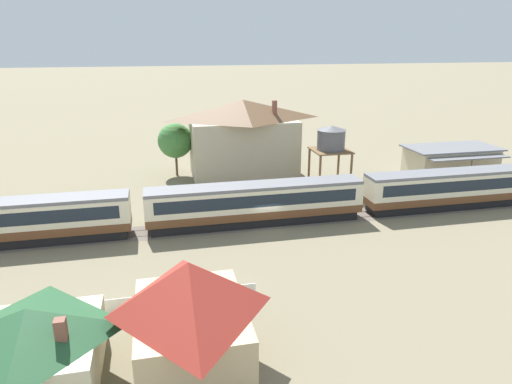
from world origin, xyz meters
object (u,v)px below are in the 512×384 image
at_px(water_tower, 331,140).
at_px(cottage_red_roof, 191,311).
at_px(station_house_brown_roof, 243,137).
at_px(cottage_dark_green_roof, 31,343).
at_px(yard_tree_0, 175,141).
at_px(station_building, 450,163).
at_px(passenger_train, 258,202).

bearing_deg(water_tower, cottage_red_roof, -124.05).
relative_size(station_house_brown_roof, cottage_dark_green_roof, 1.99).
bearing_deg(cottage_dark_green_roof, yard_tree_0, 75.85).
xyz_separation_m(station_building, station_house_brown_roof, (-26.33, 7.77, 3.07)).
distance_m(passenger_train, cottage_dark_green_roof, 25.31).
height_order(water_tower, cottage_dark_green_roof, water_tower).
xyz_separation_m(passenger_train, station_building, (28.22, 9.83, -0.13)).
relative_size(station_building, yard_tree_0, 1.68).
height_order(cottage_dark_green_roof, cottage_red_roof, cottage_red_roof).
bearing_deg(station_house_brown_roof, yard_tree_0, 169.11).
height_order(station_house_brown_roof, yard_tree_0, station_house_brown_roof).
bearing_deg(passenger_train, cottage_red_roof, -113.13).
relative_size(water_tower, yard_tree_0, 1.11).
height_order(station_house_brown_roof, water_tower, station_house_brown_roof).
relative_size(station_house_brown_roof, cottage_red_roof, 1.80).
bearing_deg(yard_tree_0, station_building, -15.06).
bearing_deg(cottage_dark_green_roof, station_building, 32.72).
relative_size(station_house_brown_roof, water_tower, 1.90).
relative_size(water_tower, cottage_red_roof, 0.95).
bearing_deg(station_building, water_tower, -178.03).
distance_m(water_tower, cottage_red_roof, 34.63).
distance_m(station_house_brown_roof, yard_tree_0, 9.09).
distance_m(station_building, cottage_dark_green_roof, 53.38).
bearing_deg(yard_tree_0, water_tower, -29.12).
xyz_separation_m(cottage_red_roof, yard_tree_0, (1.24, 38.67, 1.51)).
relative_size(cottage_dark_green_roof, cottage_red_roof, 0.90).
height_order(passenger_train, water_tower, water_tower).
xyz_separation_m(water_tower, cottage_red_roof, (-19.32, -28.59, -2.87)).
distance_m(passenger_train, yard_tree_0, 20.70).
xyz_separation_m(station_house_brown_roof, cottage_dark_green_roof, (-18.58, -36.63, -2.97)).
bearing_deg(water_tower, yard_tree_0, 150.88).
bearing_deg(station_house_brown_roof, station_building, -16.44).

